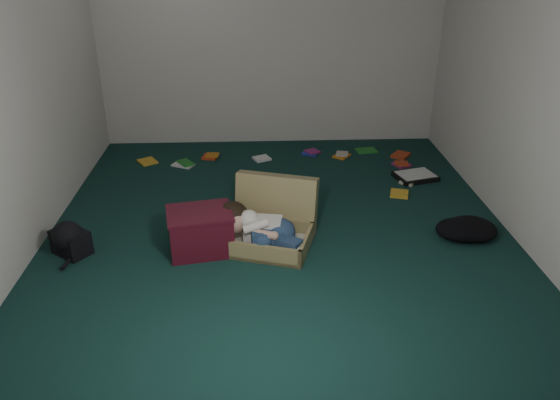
{
  "coord_description": "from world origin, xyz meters",
  "views": [
    {
      "loc": [
        -0.19,
        -4.21,
        2.34
      ],
      "look_at": [
        0.0,
        -0.15,
        0.35
      ],
      "focal_mm": 35.0,
      "sensor_mm": 36.0,
      "label": 1
    }
  ],
  "objects": [
    {
      "name": "paper_tray",
      "position": [
        1.49,
        1.01,
        0.03
      ],
      "size": [
        0.48,
        0.41,
        0.06
      ],
      "rotation": [
        0.0,
        0.0,
        0.28
      ],
      "color": "black",
      "rests_on": "floor"
    },
    {
      "name": "suitcase",
      "position": [
        -0.08,
        -0.19,
        0.15
      ],
      "size": [
        0.87,
        0.86,
        0.52
      ],
      "rotation": [
        0.0,
        0.0,
        -0.3
      ],
      "color": "#91814F",
      "rests_on": "floor"
    },
    {
      "name": "backpack",
      "position": [
        -1.7,
        -0.34,
        0.11
      ],
      "size": [
        0.47,
        0.46,
        0.22
      ],
      "primitive_type": null,
      "rotation": [
        0.0,
        0.0,
        -0.66
      ],
      "color": "black",
      "rests_on": "floor"
    },
    {
      "name": "wall_front",
      "position": [
        0.0,
        -2.25,
        1.3
      ],
      "size": [
        4.5,
        0.0,
        4.5
      ],
      "primitive_type": "plane",
      "rotation": [
        -1.57,
        0.0,
        0.0
      ],
      "color": "silver",
      "rests_on": "ground"
    },
    {
      "name": "floor",
      "position": [
        0.0,
        0.0,
        0.0
      ],
      "size": [
        4.5,
        4.5,
        0.0
      ],
      "primitive_type": "plane",
      "color": "#10302A",
      "rests_on": "ground"
    },
    {
      "name": "clothing_pile",
      "position": [
        1.54,
        -0.16,
        0.07
      ],
      "size": [
        0.58,
        0.53,
        0.15
      ],
      "primitive_type": null,
      "rotation": [
        0.0,
        0.0,
        -0.42
      ],
      "color": "black",
      "rests_on": "floor"
    },
    {
      "name": "book_scatter",
      "position": [
        0.42,
        1.48,
        0.01
      ],
      "size": [
        3.14,
        1.41,
        0.02
      ],
      "color": "gold",
      "rests_on": "floor"
    },
    {
      "name": "wall_left",
      "position": [
        -2.0,
        0.0,
        1.3
      ],
      "size": [
        0.0,
        4.5,
        4.5
      ],
      "primitive_type": "plane",
      "rotation": [
        1.57,
        0.0,
        1.57
      ],
      "color": "silver",
      "rests_on": "ground"
    },
    {
      "name": "maroon_bin",
      "position": [
        -0.65,
        -0.34,
        0.18
      ],
      "size": [
        0.58,
        0.49,
        0.35
      ],
      "rotation": [
        0.0,
        0.0,
        0.18
      ],
      "color": "#4A0F1C",
      "rests_on": "floor"
    },
    {
      "name": "person",
      "position": [
        -0.18,
        -0.35,
        0.2
      ],
      "size": [
        0.71,
        0.52,
        0.32
      ],
      "rotation": [
        0.0,
        0.0,
        -0.3
      ],
      "color": "silver",
      "rests_on": "suitcase"
    },
    {
      "name": "wall_right",
      "position": [
        2.0,
        0.0,
        1.3
      ],
      "size": [
        0.0,
        4.5,
        4.5
      ],
      "primitive_type": "plane",
      "rotation": [
        1.57,
        0.0,
        -1.57
      ],
      "color": "silver",
      "rests_on": "ground"
    },
    {
      "name": "wall_back",
      "position": [
        0.0,
        2.25,
        1.3
      ],
      "size": [
        4.5,
        0.0,
        4.5
      ],
      "primitive_type": "plane",
      "rotation": [
        1.57,
        0.0,
        0.0
      ],
      "color": "silver",
      "rests_on": "ground"
    }
  ]
}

